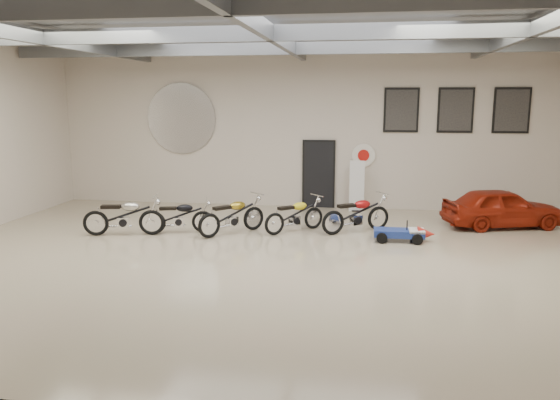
% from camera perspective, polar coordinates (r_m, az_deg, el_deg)
% --- Properties ---
extents(floor, '(16.00, 12.00, 0.01)m').
position_cam_1_polar(floor, '(11.95, -0.90, -6.25)').
color(floor, tan).
rests_on(floor, ground).
extents(ceiling, '(16.00, 12.00, 0.01)m').
position_cam_1_polar(ceiling, '(11.53, -0.98, 18.26)').
color(ceiling, slate).
rests_on(ceiling, back_wall).
extents(back_wall, '(16.00, 0.02, 5.00)m').
position_cam_1_polar(back_wall, '(17.40, 2.48, 7.44)').
color(back_wall, beige).
rests_on(back_wall, floor).
extents(ceiling_beams, '(15.80, 11.80, 0.32)m').
position_cam_1_polar(ceiling_beams, '(11.50, -0.97, 17.03)').
color(ceiling_beams, slate).
rests_on(ceiling_beams, ceiling).
extents(door, '(0.92, 0.08, 2.10)m').
position_cam_1_polar(door, '(17.44, 4.06, 2.64)').
color(door, black).
rests_on(door, back_wall).
extents(logo_plaque, '(2.30, 0.06, 1.16)m').
position_cam_1_polar(logo_plaque, '(18.23, -10.26, 8.37)').
color(logo_plaque, silver).
rests_on(logo_plaque, back_wall).
extents(poster_left, '(1.05, 0.08, 1.35)m').
position_cam_1_polar(poster_left, '(17.26, 12.56, 9.16)').
color(poster_left, black).
rests_on(poster_left, back_wall).
extents(poster_mid, '(1.05, 0.08, 1.35)m').
position_cam_1_polar(poster_mid, '(17.43, 17.88, 8.92)').
color(poster_mid, black).
rests_on(poster_mid, back_wall).
extents(poster_right, '(1.05, 0.08, 1.35)m').
position_cam_1_polar(poster_right, '(17.74, 23.04, 8.61)').
color(poster_right, black).
rests_on(poster_right, back_wall).
extents(oil_sign, '(0.72, 0.10, 0.72)m').
position_cam_1_polar(oil_sign, '(17.30, 8.72, 4.65)').
color(oil_sign, white).
rests_on(oil_sign, back_wall).
extents(banner_stand, '(0.46, 0.20, 1.67)m').
position_cam_1_polar(banner_stand, '(16.97, 8.03, 1.61)').
color(banner_stand, white).
rests_on(banner_stand, floor).
extents(motorcycle_silver, '(2.10, 1.04, 1.04)m').
position_cam_1_polar(motorcycle_silver, '(14.45, -16.05, -1.55)').
color(motorcycle_silver, silver).
rests_on(motorcycle_silver, floor).
extents(motorcycle_black, '(1.86, 0.99, 0.92)m').
position_cam_1_polar(motorcycle_black, '(14.37, -10.55, -1.63)').
color(motorcycle_black, silver).
rests_on(motorcycle_black, floor).
extents(motorcycle_gold, '(1.77, 1.83, 1.01)m').
position_cam_1_polar(motorcycle_gold, '(14.09, -5.05, -1.55)').
color(motorcycle_gold, silver).
rests_on(motorcycle_gold, floor).
extents(motorcycle_yellow, '(1.70, 1.63, 0.93)m').
position_cam_1_polar(motorcycle_yellow, '(14.27, 1.53, -1.51)').
color(motorcycle_yellow, silver).
rests_on(motorcycle_yellow, floor).
extents(motorcycle_red, '(1.98, 1.57, 1.02)m').
position_cam_1_polar(motorcycle_red, '(14.34, 7.97, -1.37)').
color(motorcycle_red, silver).
rests_on(motorcycle_red, floor).
extents(go_kart, '(1.50, 0.68, 0.54)m').
position_cam_1_polar(go_kart, '(13.70, 12.87, -3.13)').
color(go_kart, navy).
rests_on(go_kart, floor).
extents(vintage_car, '(2.07, 3.37, 1.07)m').
position_cam_1_polar(vintage_car, '(15.98, 22.18, -0.74)').
color(vintage_car, maroon).
rests_on(vintage_car, floor).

